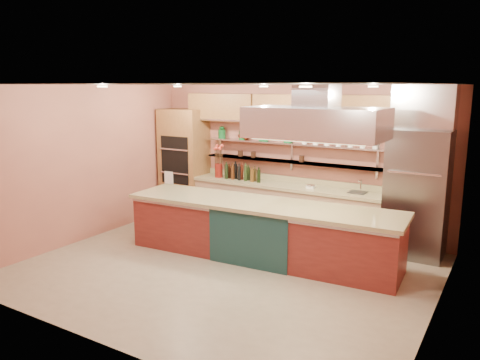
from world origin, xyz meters
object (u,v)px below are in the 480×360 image
Objects in this scene: island at (261,230)px; kitchen_scale at (311,186)px; refrigerator at (417,194)px; green_canister at (263,136)px; flower_vase at (219,170)px; copper_kettle at (246,136)px.

kitchen_scale is at bearing 76.09° from island.
island is at bearing -96.38° from kitchen_scale.
green_canister is at bearing 175.61° from refrigerator.
kitchen_scale reaches higher than island.
green_canister reaches higher than kitchen_scale.
flower_vase is 1.93× the size of kitchen_scale.
island is 15.66× the size of flower_vase.
refrigerator reaches higher than flower_vase.
refrigerator is at bearing -3.90° from copper_kettle.
copper_kettle reaches higher than flower_vase.
refrigerator is 7.38× the size of flower_vase.
flower_vase is (-3.89, 0.01, 0.02)m from refrigerator.
kitchen_scale is at bearing 179.69° from refrigerator.
flower_vase is (-1.77, 1.44, 0.61)m from island.
kitchen_scale is 1.73m from copper_kettle.
refrigerator is 3.46m from copper_kettle.
copper_kettle is (-1.25, 1.66, 1.32)m from island.
refrigerator reaches higher than kitchen_scale.
flower_vase is 1.74× the size of copper_kettle.
kitchen_scale is (2.03, 0.00, -0.10)m from flower_vase.
green_canister is at bearing 114.22° from island.
island is 30.28× the size of kitchen_scale.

